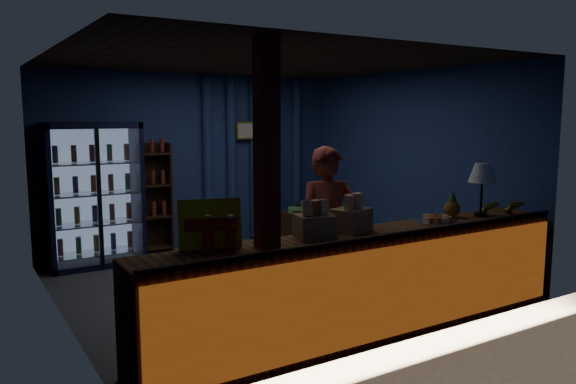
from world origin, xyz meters
name	(u,v)px	position (x,y,z in m)	size (l,w,h in m)	color
ground	(266,282)	(0.00, 0.00, 0.00)	(4.60, 4.60, 0.00)	#515154
room_walls	(265,152)	(0.00, 0.00, 1.57)	(4.60, 4.60, 4.60)	navy
counter	(369,284)	(0.00, -1.91, 0.48)	(4.40, 0.57, 0.99)	brown
support_post	(267,204)	(-1.05, -1.90, 1.30)	(0.16, 0.16, 2.60)	maroon
beverage_cooler	(93,195)	(-1.55, 1.92, 0.93)	(1.20, 0.62, 1.90)	black
bottle_shelf	(152,199)	(-0.70, 2.06, 0.79)	(0.50, 0.28, 1.60)	#3D2413
curtain_folds	(254,159)	(1.00, 2.14, 1.30)	(1.74, 0.14, 2.50)	navy
framed_picture	(247,131)	(0.85, 2.10, 1.75)	(0.36, 0.04, 0.28)	gold
shopkeeper	(328,232)	(-0.01, -1.28, 0.85)	(0.62, 0.40, 1.69)	#933828
green_chair	(316,224)	(1.64, 1.33, 0.32)	(0.69, 0.71, 0.65)	#5DBB66
side_table	(299,228)	(1.37, 1.40, 0.27)	(0.66, 0.54, 0.64)	#3D2413
yellow_sign	(210,224)	(-1.46, -1.72, 1.15)	(0.50, 0.24, 0.39)	#FFEF0D
soda_bottles	(220,237)	(-1.45, -1.86, 1.07)	(0.24, 0.17, 0.29)	red
snack_box_left	(315,225)	(-0.55, -1.83, 1.07)	(0.36, 0.32, 0.33)	#A4794F
snack_box_centre	(351,218)	(-0.11, -1.78, 1.07)	(0.39, 0.36, 0.34)	#A4794F
pastry_tray	(437,221)	(0.83, -1.92, 0.97)	(0.44, 0.44, 0.07)	silver
banana_bunches	(499,207)	(1.74, -1.93, 1.03)	(0.51, 0.30, 0.17)	yellow
table_lamp	(482,175)	(1.49, -1.89, 1.38)	(0.28, 0.28, 0.55)	black
pineapple	(452,206)	(1.21, -1.76, 1.07)	(0.16, 0.16, 0.28)	#8F5F1A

